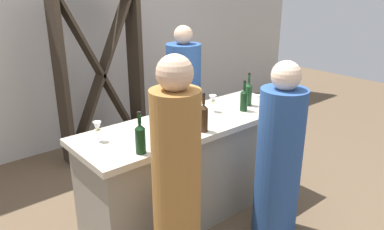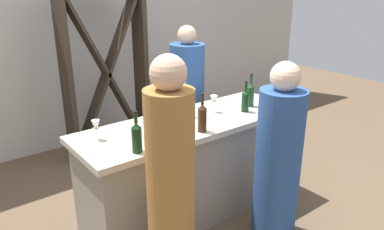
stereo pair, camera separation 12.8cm
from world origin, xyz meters
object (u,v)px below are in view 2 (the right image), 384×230
(wine_glass_near_right, at_px, (214,101))
(wine_glass_far_center, at_px, (96,127))
(wine_bottle_rightmost_olive_green, at_px, (250,94))
(wine_glass_near_left, at_px, (154,132))
(wine_rack, at_px, (106,74))
(wine_bottle_leftmost_dark_green, at_px, (137,137))
(wine_bottle_center_clear_pale, at_px, (184,102))
(person_center_guest, at_px, (278,161))
(wine_glass_near_center, at_px, (263,100))
(wine_bottle_second_left_amber_brown, at_px, (202,117))
(person_left_guest, at_px, (171,187))
(wine_glass_far_left, at_px, (177,109))
(person_server_behind, at_px, (187,106))
(wine_bottle_second_right_dark_green, at_px, (245,100))

(wine_glass_near_right, height_order, wine_glass_far_center, same)
(wine_bottle_rightmost_olive_green, distance_m, wine_glass_near_left, 1.21)
(wine_rack, relative_size, wine_bottle_leftmost_dark_green, 6.53)
(wine_bottle_leftmost_dark_green, bearing_deg, wine_bottle_center_clear_pale, 29.29)
(wine_bottle_leftmost_dark_green, bearing_deg, wine_rack, 70.37)
(person_center_guest, bearing_deg, wine_glass_near_right, -12.76)
(person_center_guest, bearing_deg, wine_glass_near_center, -49.95)
(wine_bottle_second_left_amber_brown, xyz_separation_m, person_left_guest, (-0.56, -0.37, -0.25))
(wine_glass_far_left, distance_m, person_left_guest, 0.94)
(wine_rack, relative_size, wine_bottle_center_clear_pale, 6.12)
(wine_rack, distance_m, person_left_guest, 2.36)
(wine_glass_near_center, relative_size, person_server_behind, 0.09)
(person_center_guest, distance_m, person_server_behind, 1.43)
(person_server_behind, bearing_deg, wine_bottle_rightmost_olive_green, 21.70)
(wine_glass_near_center, bearing_deg, person_left_guest, -162.89)
(wine_bottle_leftmost_dark_green, xyz_separation_m, wine_bottle_second_left_amber_brown, (0.60, 0.02, 0.00))
(wine_bottle_second_left_amber_brown, distance_m, wine_glass_near_center, 0.73)
(wine_glass_near_left, xyz_separation_m, wine_glass_far_center, (-0.30, 0.35, 0.00))
(wine_bottle_leftmost_dark_green, distance_m, person_server_behind, 1.58)
(wine_bottle_second_left_amber_brown, distance_m, person_center_guest, 0.70)
(wine_glass_near_center, bearing_deg, wine_bottle_rightmost_olive_green, 81.55)
(wine_rack, relative_size, wine_bottle_rightmost_olive_green, 6.29)
(wine_glass_near_center, bearing_deg, wine_bottle_second_left_amber_brown, -177.75)
(wine_rack, relative_size, wine_glass_far_left, 14.04)
(wine_glass_near_left, xyz_separation_m, person_center_guest, (0.87, -0.45, -0.32))
(wine_rack, relative_size, wine_bottle_second_right_dark_green, 6.95)
(wine_bottle_second_right_dark_green, xyz_separation_m, wine_glass_near_left, (-1.05, -0.11, -0.01))
(wine_glass_near_left, bearing_deg, wine_glass_far_left, 36.93)
(wine_bottle_second_right_dark_green, xyz_separation_m, wine_glass_far_left, (-0.61, 0.21, -0.01))
(wine_bottle_center_clear_pale, bearing_deg, wine_bottle_rightmost_olive_green, -14.39)
(wine_glass_near_center, bearing_deg, wine_bottle_leftmost_dark_green, -178.03)
(wine_rack, height_order, wine_bottle_second_left_amber_brown, wine_rack)
(wine_bottle_leftmost_dark_green, distance_m, wine_bottle_rightmost_olive_green, 1.38)
(wine_bottle_second_right_dark_green, relative_size, wine_glass_near_right, 1.85)
(wine_bottle_center_clear_pale, distance_m, wine_glass_near_center, 0.72)
(wine_bottle_second_right_dark_green, xyz_separation_m, person_left_guest, (-1.17, -0.50, -0.24))
(wine_glass_near_right, bearing_deg, wine_bottle_second_right_dark_green, -35.49)
(wine_bottle_second_left_amber_brown, height_order, wine_bottle_rightmost_olive_green, same)
(wine_bottle_rightmost_olive_green, relative_size, person_server_behind, 0.20)
(person_center_guest, bearing_deg, person_left_guest, 69.36)
(wine_bottle_second_left_amber_brown, xyz_separation_m, wine_glass_near_right, (0.38, 0.30, -0.02))
(wine_rack, xyz_separation_m, wine_bottle_center_clear_pale, (0.02, -1.51, 0.03))
(wine_glass_near_right, bearing_deg, person_left_guest, -144.57)
(wine_bottle_center_clear_pale, relative_size, wine_glass_near_left, 2.28)
(wine_bottle_rightmost_olive_green, height_order, person_left_guest, person_left_guest)
(wine_glass_near_right, bearing_deg, person_server_behind, 72.74)
(wine_glass_near_center, xyz_separation_m, wine_glass_near_right, (-0.35, 0.27, -0.00))
(wine_glass_near_left, bearing_deg, wine_rack, 74.64)
(wine_glass_near_right, distance_m, wine_glass_far_left, 0.38)
(wine_bottle_leftmost_dark_green, distance_m, wine_glass_far_center, 0.40)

